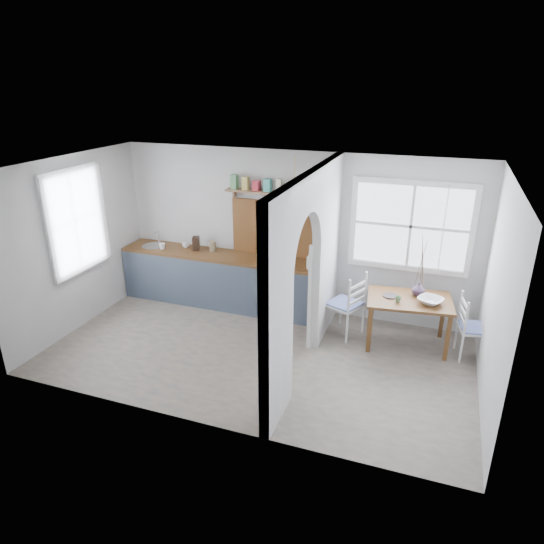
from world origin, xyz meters
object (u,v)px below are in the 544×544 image
(chair_left, at_px, (345,303))
(vase, at_px, (418,289))
(kettle, at_px, (311,262))
(dining_table, at_px, (407,322))
(chair_right, at_px, (475,328))

(chair_left, xyz_separation_m, vase, (1.01, 0.14, 0.32))
(chair_left, bearing_deg, vase, 121.86)
(chair_left, height_order, kettle, kettle)
(dining_table, bearing_deg, vase, 52.65)
(chair_left, relative_size, chair_right, 1.10)
(dining_table, distance_m, chair_left, 0.93)
(dining_table, xyz_separation_m, chair_left, (-0.92, 0.02, 0.14))
(dining_table, bearing_deg, chair_right, -10.16)
(chair_left, distance_m, chair_right, 1.82)
(chair_left, bearing_deg, chair_right, 111.84)
(dining_table, height_order, vase, vase)
(vase, bearing_deg, kettle, 177.69)
(chair_right, relative_size, kettle, 4.24)
(dining_table, relative_size, vase, 6.07)
(chair_right, bearing_deg, dining_table, 76.74)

